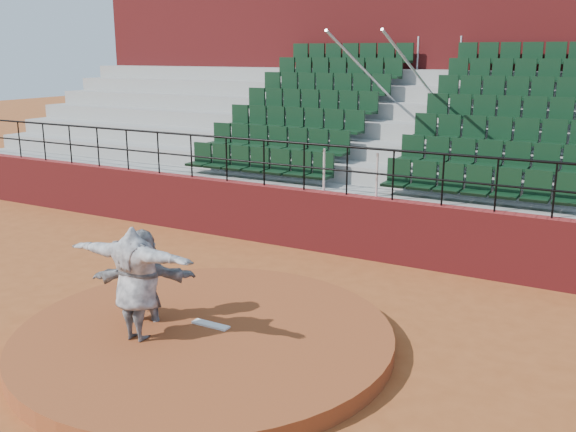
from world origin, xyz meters
name	(u,v)px	position (x,y,z in m)	size (l,w,h in m)	color
ground	(205,345)	(0.00, 0.00, 0.00)	(90.00, 90.00, 0.00)	#9C4E23
pitchers_mound	(205,337)	(0.00, 0.00, 0.12)	(5.50, 5.50, 0.25)	brown
pitching_rubber	(211,325)	(0.00, 0.15, 0.27)	(0.60, 0.15, 0.03)	white
boundary_wall	(346,225)	(0.00, 5.00, 0.65)	(24.00, 0.30, 1.30)	maroon
wall_railing	(347,160)	(0.00, 5.00, 2.03)	(24.04, 0.05, 1.03)	black
seating_deck	(405,162)	(0.00, 8.64, 1.45)	(24.00, 5.97, 4.63)	gray
press_box_facade	(452,73)	(0.00, 12.60, 3.55)	(24.00, 3.00, 7.10)	maroon
pitcher	(136,283)	(-0.64, -0.69, 1.07)	(2.02, 0.55, 1.64)	black
fielder	(143,283)	(-1.01, -0.15, 0.83)	(1.55, 0.49, 1.67)	black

